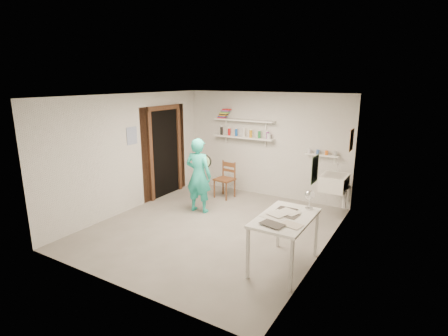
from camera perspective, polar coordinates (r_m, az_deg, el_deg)
The scene contains 27 objects.
floor at distance 6.59m, azimuth -1.81°, elevation -9.71°, with size 4.00×4.50×0.02m, color slate.
ceiling at distance 6.03m, azimuth -1.99°, elevation 11.81°, with size 4.00×4.50×0.02m, color silver.
wall_back at distance 8.15m, azimuth 6.73°, elevation 3.79°, with size 4.00×0.02×2.40m, color silver.
wall_front at distance 4.54m, azimuth -17.53°, elevation -5.28°, with size 4.00×0.02×2.40m, color silver.
wall_left at distance 7.46m, azimuth -15.03°, elevation 2.42°, with size 0.02×4.50×2.40m, color silver.
wall_right at distance 5.42m, azimuth 16.31°, elevation -2.04°, with size 0.02×4.50×2.40m, color silver.
doorway_recess at distance 8.23m, azimuth -9.63°, elevation 2.37°, with size 0.02×0.90×2.00m, color black.
corridor_box at distance 8.69m, azimuth -13.23°, elevation 3.16°, with size 1.40×1.50×2.10m, color brown.
door_lintel at distance 8.07m, azimuth -9.83°, elevation 9.67°, with size 0.06×1.05×0.10m, color brown.
door_jamb_near at distance 7.85m, azimuth -11.87°, elevation 1.69°, with size 0.06×0.10×2.00m, color brown.
door_jamb_far at distance 8.60m, azimuth -7.38°, elevation 2.96°, with size 0.06×0.10×2.00m, color brown.
shelf_lower at distance 8.22m, azimuth 3.20°, elevation 5.02°, with size 1.50×0.22×0.03m, color white.
shelf_upper at distance 8.17m, azimuth 3.24°, elevation 7.79°, with size 1.50×0.22×0.03m, color white.
ledge_shelf at distance 7.64m, azimuth 15.70°, elevation 2.04°, with size 0.70×0.14×0.03m, color white.
poster_left at distance 7.41m, azimuth -14.80°, elevation 5.12°, with size 0.01×0.28×0.36m, color #334C7F.
poster_right_a at distance 7.07m, azimuth 20.12°, elevation 4.30°, with size 0.01×0.34×0.42m, color #995933.
poster_right_b at distance 4.83m, azimuth 14.62°, elevation -0.19°, with size 0.01×0.30×0.38m, color #3F724C.
belfast_sink at distance 7.20m, azimuth 17.53°, elevation -2.27°, with size 0.48×0.60×0.30m, color white.
man at distance 7.12m, azimuth -4.18°, elevation -1.23°, with size 0.56×0.37×1.54m, color #27C3AC.
wall_clock at distance 7.22m, azimuth -3.10°, elevation 1.11°, with size 0.28×0.28×0.04m, color #F8F6A9.
wooden_chair at distance 8.04m, azimuth 0.09°, elevation -1.87°, with size 0.41×0.39×0.87m, color brown.
work_table at distance 5.23m, azimuth 9.81°, elevation -11.79°, with size 0.70×1.17×0.78m, color white.
desk_lamp at distance 5.36m, azimuth 13.84°, elevation -4.31°, with size 0.15×0.15×0.15m, color silver.
spray_cans at distance 8.21m, azimuth 3.21°, elevation 5.71°, with size 1.26×0.06×0.17m.
book_stack at distance 8.41m, azimuth 0.01°, elevation 8.87°, with size 0.32×0.14×0.22m.
ledge_pots at distance 7.63m, azimuth 15.73°, elevation 2.48°, with size 0.48×0.07×0.09m.
papers at distance 5.06m, azimuth 10.00°, elevation -7.68°, with size 0.30×0.22×0.03m.
Camera 1 is at (3.26, -5.06, 2.67)m, focal length 28.00 mm.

